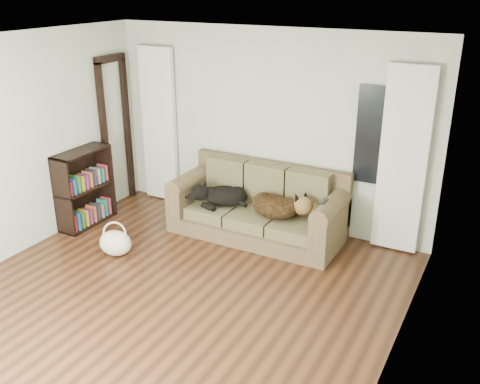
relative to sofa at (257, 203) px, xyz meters
The scene contains 14 objects.
floor 2.03m from the sofa, 93.46° to the right, with size 5.00×5.00×0.00m, color black.
ceiling 2.92m from the sofa, 93.46° to the right, with size 5.00×5.00×0.00m, color white.
wall_back 1.01m from the sofa, 102.81° to the left, with size 4.50×0.04×2.60m, color beige.
wall_right 3.03m from the sofa, 42.83° to the right, with size 0.04×5.00×2.60m, color beige.
curtain_left 2.00m from the sofa, 166.26° to the left, with size 0.55×0.08×2.25m, color silver.
curtain_right 1.87m from the sofa, 14.83° to the left, with size 0.55×0.08×2.25m, color silver.
window_pane 1.71m from the sofa, 20.41° to the left, with size 0.50×0.03×1.20m, color black.
door_casing 2.40m from the sofa, behind, with size 0.07×0.60×2.10m, color black.
sofa is the anchor object (origin of this frame).
dog_black_lab 0.49m from the sofa, behind, with size 0.59×0.41×0.25m, color black.
dog_shepherd 0.32m from the sofa, ahead, with size 0.67×0.47×0.29m, color black.
tv_remote 1.00m from the sofa, ahead, with size 0.05×0.18×0.02m, color black.
tote_bag 1.84m from the sofa, 134.67° to the right, with size 0.42×0.32×0.31m, color silver.
bookshelf 2.34m from the sofa, 160.81° to the right, with size 0.31×0.84×1.05m, color black.
Camera 1 is at (2.91, -3.71, 3.14)m, focal length 40.00 mm.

